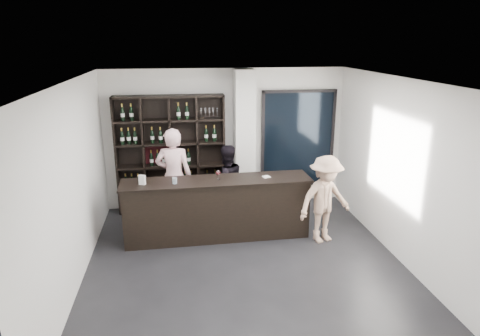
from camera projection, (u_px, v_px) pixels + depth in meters
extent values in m
cube|color=black|center=(246.00, 266.00, 6.81)|extent=(5.00, 5.50, 0.01)
cube|color=silver|center=(244.00, 141.00, 8.77)|extent=(0.40, 0.40, 2.90)
cube|color=black|center=(298.00, 139.00, 9.16)|extent=(1.60, 0.08, 2.10)
cube|color=black|center=(298.00, 139.00, 9.16)|extent=(1.48, 0.02, 1.98)
cube|color=black|center=(217.00, 210.00, 7.65)|extent=(3.25, 0.61, 1.07)
cube|color=black|center=(217.00, 181.00, 7.49)|extent=(3.33, 0.69, 0.03)
imported|color=beige|center=(174.00, 177.00, 8.13)|extent=(0.76, 0.57, 1.89)
imported|color=black|center=(226.00, 183.00, 8.32)|extent=(0.88, 0.78, 1.53)
imported|color=tan|center=(325.00, 199.00, 7.43)|extent=(1.14, 0.86, 1.57)
cylinder|color=silver|center=(175.00, 181.00, 7.27)|extent=(0.09, 0.09, 0.11)
cube|color=white|center=(266.00, 177.00, 7.61)|extent=(0.14, 0.14, 0.02)
cube|color=white|center=(142.00, 180.00, 7.22)|extent=(0.12, 0.09, 0.16)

